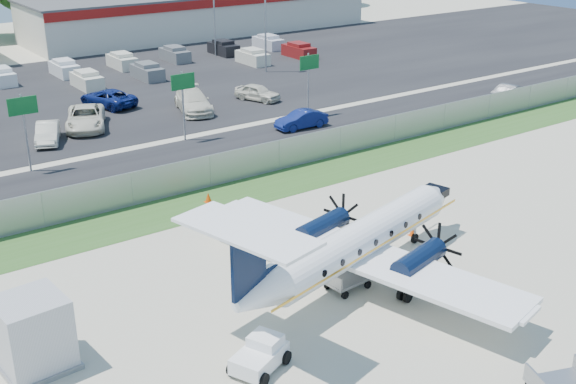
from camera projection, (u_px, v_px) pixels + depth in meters
ground at (364, 279)px, 32.78m from camera, size 170.00×170.00×0.00m
grass_verge at (228, 197)px, 41.85m from camera, size 170.00×4.00×0.02m
access_road at (173, 163)px, 47.14m from camera, size 170.00×8.00×0.02m
parking_lot at (63, 97)px, 63.01m from camera, size 170.00×32.00×0.02m
perimeter_fence at (210, 171)px, 42.99m from camera, size 120.00×0.06×1.99m
building_east at (201, 12)px, 92.57m from camera, size 44.40×12.40×5.24m
sign_left at (24, 117)px, 44.45m from camera, size 1.80×0.26×5.00m
sign_mid at (183, 91)px, 50.34m from camera, size 1.80×0.26×5.00m
sign_right at (309, 71)px, 56.24m from camera, size 1.80×0.26×5.00m
light_pole_ne at (265, 19)px, 70.26m from camera, size 0.90×0.35×9.09m
light_pole_se at (214, 7)px, 77.81m from camera, size 0.90×0.35×9.09m
aircraft at (357, 242)px, 31.94m from camera, size 16.58×16.21×5.06m
pushback_tug at (261, 354)px, 26.40m from camera, size 2.54×2.27×1.18m
baggage_cart_near at (348, 279)px, 31.81m from camera, size 2.11×1.37×1.06m
baggage_cart_far at (559, 382)px, 24.96m from camera, size 2.37×1.87×1.09m
service_container at (33, 336)px, 26.20m from camera, size 2.72×2.72×2.82m
cone_nose at (412, 231)px, 36.97m from camera, size 0.36×0.36×0.51m
cone_starboard_wing at (208, 198)px, 41.02m from camera, size 0.42×0.42×0.59m
road_car_mid at (301, 128)px, 54.49m from camera, size 4.13×1.59×1.34m
road_car_east at (510, 101)px, 61.96m from camera, size 4.59×2.37×1.44m
parked_car_b at (49, 142)px, 51.30m from camera, size 2.97×4.52×1.41m
parked_car_c at (87, 128)px, 54.45m from camera, size 4.81×6.52×1.65m
parked_car_d at (194, 111)px, 58.76m from camera, size 4.00×6.32×1.71m
parked_car_e at (258, 100)px, 62.01m from camera, size 3.05×4.42×1.40m
parked_car_g at (109, 107)px, 60.17m from camera, size 3.93×5.78×1.47m
far_parking_rows at (45, 86)px, 66.79m from camera, size 56.00×10.00×1.60m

